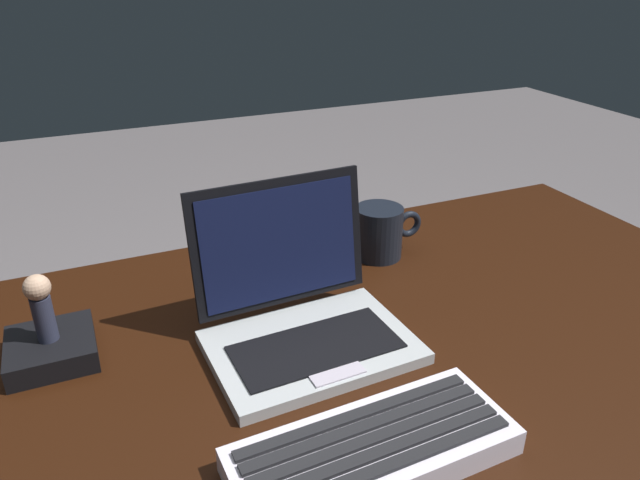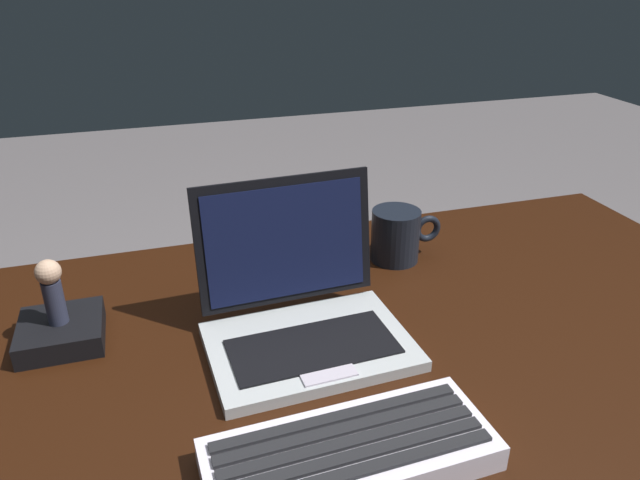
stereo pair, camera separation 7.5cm
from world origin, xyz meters
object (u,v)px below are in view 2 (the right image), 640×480
object	(u,v)px
figurine_stand	(62,332)
figurine	(52,288)
coffee_mug	(397,235)
external_keyboard	(350,454)
laptop_front	(302,313)

from	to	relation	value
figurine_stand	figurine	xyz separation A→B (m)	(0.00, -0.00, 0.07)
figurine	coffee_mug	xyz separation A→B (m)	(0.53, 0.09, -0.04)
external_keyboard	figurine_stand	distance (m)	0.44
figurine_stand	figurine	size ratio (longest dim) A/B	1.17
external_keyboard	figurine	bearing A→B (deg)	133.04
coffee_mug	external_keyboard	bearing A→B (deg)	-119.29
external_keyboard	figurine	size ratio (longest dim) A/B	3.27
figurine_stand	figurine	bearing A→B (deg)	-90.00
laptop_front	external_keyboard	bearing A→B (deg)	-93.35
external_keyboard	figurine_stand	world-z (taller)	external_keyboard
laptop_front	external_keyboard	size ratio (longest dim) A/B	0.89
laptop_front	external_keyboard	xyz separation A→B (m)	(-0.01, -0.23, -0.03)
coffee_mug	laptop_front	bearing A→B (deg)	-140.34
laptop_front	figurine	size ratio (longest dim) A/B	2.92
laptop_front	coffee_mug	world-z (taller)	laptop_front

